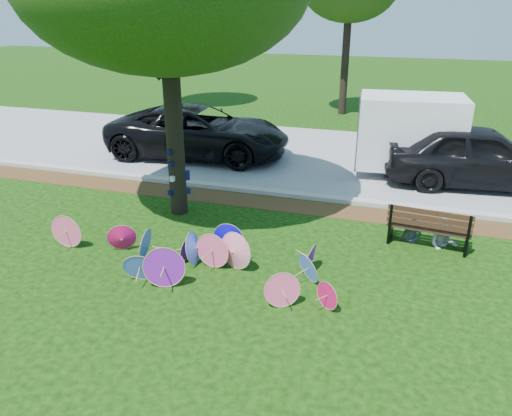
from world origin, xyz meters
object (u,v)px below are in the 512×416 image
(park_bench, at_px, (429,226))
(person_left, at_px, (414,217))
(parasol_pile, at_px, (194,253))
(dark_pickup, at_px, (479,156))
(person_right, at_px, (447,220))
(black_van, at_px, (199,132))
(cargo_trailer, at_px, (410,131))

(park_bench, relative_size, person_left, 1.49)
(parasol_pile, relative_size, dark_pickup, 1.23)
(park_bench, bearing_deg, person_right, 14.14)
(black_van, distance_m, park_bench, 9.25)
(park_bench, relative_size, person_right, 1.44)
(parasol_pile, height_order, black_van, black_van)
(parasol_pile, relative_size, person_right, 5.19)
(dark_pickup, height_order, person_right, dark_pickup)
(parasol_pile, xyz_separation_m, person_right, (4.97, 2.67, 0.28))
(cargo_trailer, height_order, park_bench, cargo_trailer)
(black_van, relative_size, park_bench, 3.45)
(park_bench, bearing_deg, dark_pickup, 79.36)
(dark_pickup, distance_m, person_left, 4.88)
(cargo_trailer, distance_m, person_right, 5.19)
(person_right, bearing_deg, park_bench, -172.77)
(person_left, bearing_deg, black_van, 157.49)
(cargo_trailer, bearing_deg, person_right, -84.04)
(parasol_pile, relative_size, cargo_trailer, 2.13)
(parasol_pile, height_order, person_right, person_right)
(parasol_pile, bearing_deg, cargo_trailer, 62.83)
(park_bench, bearing_deg, cargo_trailer, 103.46)
(black_van, height_order, dark_pickup, dark_pickup)
(cargo_trailer, relative_size, person_right, 2.44)
(black_van, relative_size, cargo_trailer, 2.03)
(dark_pickup, bearing_deg, person_left, 152.73)
(dark_pickup, height_order, cargo_trailer, cargo_trailer)
(parasol_pile, bearing_deg, person_left, 32.01)
(cargo_trailer, relative_size, person_left, 2.52)
(person_left, bearing_deg, dark_pickup, 80.05)
(dark_pickup, bearing_deg, parasol_pile, 133.79)
(black_van, height_order, person_right, black_van)
(dark_pickup, height_order, person_left, dark_pickup)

